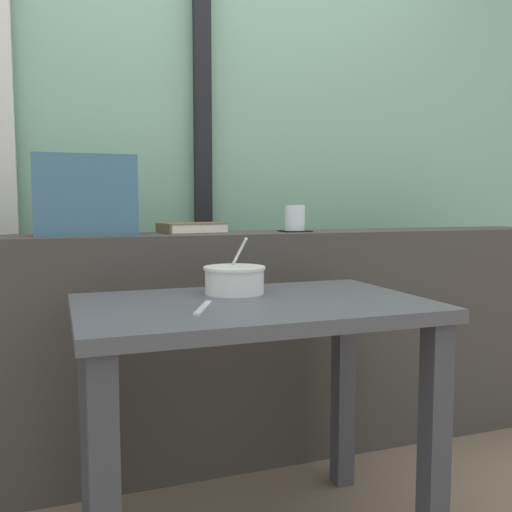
{
  "coord_description": "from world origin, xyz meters",
  "views": [
    {
      "loc": [
        -0.54,
        -1.35,
        0.93
      ],
      "look_at": [
        0.1,
        0.41,
        0.76
      ],
      "focal_mm": 39.04,
      "sensor_mm": 36.0,
      "label": 1
    }
  ],
  "objects": [
    {
      "name": "outdoor_backdrop",
      "position": [
        0.0,
        1.1,
        1.4
      ],
      "size": [
        4.8,
        0.08,
        2.8
      ],
      "primitive_type": "cube",
      "color": "#84B293",
      "rests_on": "ground"
    },
    {
      "name": "window_divider_post",
      "position": [
        0.07,
        1.03,
        1.3
      ],
      "size": [
        0.07,
        0.05,
        2.6
      ],
      "primitive_type": "cube",
      "color": "black",
      "rests_on": "ground"
    },
    {
      "name": "dark_console_ledge",
      "position": [
        0.0,
        0.55,
        0.42
      ],
      "size": [
        2.8,
        0.29,
        0.83
      ],
      "primitive_type": "cube",
      "color": "#423D38",
      "rests_on": "ground"
    },
    {
      "name": "breakfast_table",
      "position": [
        -0.06,
        0.0,
        0.55
      ],
      "size": [
        0.9,
        0.57,
        0.68
      ],
      "color": "#414145",
      "rests_on": "ground"
    },
    {
      "name": "coaster_square",
      "position": [
        0.29,
        0.53,
        0.83
      ],
      "size": [
        0.1,
        0.1,
        0.0
      ],
      "primitive_type": "cube",
      "color": "black",
      "rests_on": "dark_console_ledge"
    },
    {
      "name": "juice_glass",
      "position": [
        0.29,
        0.53,
        0.88
      ],
      "size": [
        0.07,
        0.07,
        0.09
      ],
      "color": "white",
      "rests_on": "coaster_square"
    },
    {
      "name": "closed_book",
      "position": [
        -0.09,
        0.58,
        0.85
      ],
      "size": [
        0.24,
        0.19,
        0.04
      ],
      "color": "brown",
      "rests_on": "dark_console_ledge"
    },
    {
      "name": "throw_pillow",
      "position": [
        -0.44,
        0.55,
        0.96
      ],
      "size": [
        0.32,
        0.15,
        0.26
      ],
      "primitive_type": "cube",
      "rotation": [
        0.0,
        0.0,
        -0.04
      ],
      "color": "#426B84",
      "rests_on": "dark_console_ledge"
    },
    {
      "name": "soup_bowl",
      "position": [
        -0.07,
        0.13,
        0.72
      ],
      "size": [
        0.17,
        0.17,
        0.16
      ],
      "color": "silver",
      "rests_on": "breakfast_table"
    },
    {
      "name": "fork_utensil",
      "position": [
        -0.21,
        -0.07,
        0.68
      ],
      "size": [
        0.09,
        0.16,
        0.01
      ],
      "primitive_type": "cube",
      "rotation": [
        0.0,
        0.0,
        -0.43
      ],
      "color": "silver",
      "rests_on": "breakfast_table"
    }
  ]
}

